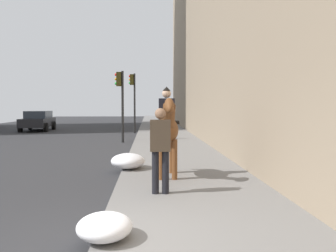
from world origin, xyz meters
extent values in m
cube|color=slate|center=(0.00, -1.67, 0.06)|extent=(120.00, 3.35, 0.12)
ellipsoid|color=brown|center=(4.67, -1.17, 1.27)|extent=(1.51, 0.58, 0.66)
cylinder|color=brown|center=(4.23, -1.34, 0.60)|extent=(0.13, 0.13, 0.95)
cylinder|color=brown|center=(4.22, -1.02, 0.60)|extent=(0.13, 0.13, 0.95)
cylinder|color=brown|center=(5.13, -1.32, 0.60)|extent=(0.13, 0.13, 0.95)
cylinder|color=brown|center=(5.12, -1.00, 0.60)|extent=(0.13, 0.13, 0.95)
cylinder|color=brown|center=(3.90, -1.18, 1.62)|extent=(0.64, 0.29, 0.68)
ellipsoid|color=brown|center=(3.69, -1.19, 1.87)|extent=(0.63, 0.23, 0.49)
cylinder|color=black|center=(5.39, -1.16, 1.17)|extent=(0.28, 0.10, 0.55)
cube|color=black|center=(4.72, -1.17, 1.45)|extent=(0.45, 0.61, 0.08)
cube|color=black|center=(4.72, -1.17, 1.77)|extent=(0.29, 0.38, 0.55)
sphere|color=#D8AD8C|center=(4.72, -1.17, 2.16)|extent=(0.22, 0.22, 0.22)
cone|color=black|center=(4.72, -1.17, 2.28)|extent=(0.20, 0.20, 0.10)
cylinder|color=black|center=(2.75, -0.86, 0.54)|extent=(0.14, 0.14, 0.85)
cylinder|color=black|center=(2.74, -1.06, 0.54)|extent=(0.14, 0.14, 0.85)
cube|color=#3F3326|center=(2.75, -0.96, 1.28)|extent=(0.28, 0.41, 0.62)
sphere|color=#8C664C|center=(2.75, -0.96, 1.71)|extent=(0.22, 0.22, 0.22)
cube|color=black|center=(24.09, 7.32, 0.62)|extent=(4.46, 1.90, 0.60)
cube|color=#262D38|center=(24.36, 7.33, 1.18)|extent=(2.61, 1.62, 0.52)
cylinder|color=black|center=(22.76, 6.40, 0.32)|extent=(0.65, 0.25, 0.64)
cylinder|color=black|center=(22.70, 8.13, 0.32)|extent=(0.65, 0.25, 0.64)
cylinder|color=black|center=(25.49, 6.51, 0.32)|extent=(0.65, 0.25, 0.64)
cylinder|color=black|center=(25.42, 8.24, 0.32)|extent=(0.65, 0.25, 0.64)
cylinder|color=black|center=(14.81, 0.58, 1.78)|extent=(0.12, 0.12, 3.56)
cube|color=#2D280C|center=(14.81, 0.76, 3.16)|extent=(0.20, 0.24, 0.70)
sphere|color=red|center=(14.81, 0.89, 3.38)|extent=(0.14, 0.14, 0.14)
sphere|color=orange|center=(14.81, 0.89, 3.16)|extent=(0.14, 0.14, 0.14)
sphere|color=green|center=(14.81, 0.89, 2.94)|extent=(0.14, 0.14, 0.14)
cylinder|color=black|center=(21.37, 0.22, 1.98)|extent=(0.12, 0.12, 3.95)
cube|color=#2D280C|center=(21.37, 0.40, 3.55)|extent=(0.20, 0.24, 0.70)
sphere|color=red|center=(21.37, 0.53, 3.77)|extent=(0.14, 0.14, 0.14)
sphere|color=orange|center=(21.37, 0.53, 3.55)|extent=(0.14, 0.14, 0.14)
sphere|color=green|center=(21.37, 0.53, 3.33)|extent=(0.14, 0.14, 0.14)
ellipsoid|color=white|center=(0.11, -0.15, 0.29)|extent=(0.95, 0.73, 0.33)
ellipsoid|color=white|center=(5.92, -0.15, 0.33)|extent=(1.21, 0.93, 0.42)
camera|label=1|loc=(-5.07, -0.74, 1.88)|focal=42.54mm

